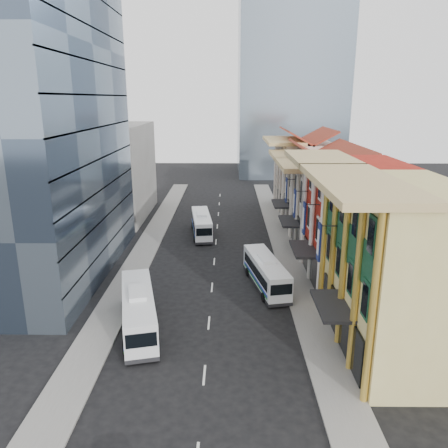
{
  "coord_description": "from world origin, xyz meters",
  "views": [
    {
      "loc": [
        1.56,
        -24.06,
        17.67
      ],
      "look_at": [
        1.1,
        22.85,
        4.15
      ],
      "focal_mm": 35.0,
      "sensor_mm": 36.0,
      "label": 1
    }
  ],
  "objects_px": {
    "office_tower": "(37,127)",
    "bus_left_far": "(202,224)",
    "shophouse_tan": "(403,269)",
    "bus_right": "(266,272)",
    "bus_left_near": "(138,310)"
  },
  "relations": [
    {
      "from": "bus_right",
      "to": "shophouse_tan",
      "type": "bearing_deg",
      "value": -60.64
    },
    {
      "from": "office_tower",
      "to": "bus_right",
      "type": "height_order",
      "value": "office_tower"
    },
    {
      "from": "shophouse_tan",
      "to": "bus_right",
      "type": "height_order",
      "value": "shophouse_tan"
    },
    {
      "from": "bus_left_near",
      "to": "bus_right",
      "type": "bearing_deg",
      "value": 23.96
    },
    {
      "from": "shophouse_tan",
      "to": "bus_right",
      "type": "xyz_separation_m",
      "value": [
        -8.77,
        10.23,
        -4.45
      ]
    },
    {
      "from": "shophouse_tan",
      "to": "bus_left_far",
      "type": "xyz_separation_m",
      "value": [
        -16.0,
        27.07,
        -4.44
      ]
    },
    {
      "from": "bus_left_far",
      "to": "bus_right",
      "type": "relative_size",
      "value": 1.01
    },
    {
      "from": "shophouse_tan",
      "to": "office_tower",
      "type": "xyz_separation_m",
      "value": [
        -31.0,
        14.0,
        9.0
      ]
    },
    {
      "from": "office_tower",
      "to": "bus_left_near",
      "type": "height_order",
      "value": "office_tower"
    },
    {
      "from": "office_tower",
      "to": "bus_left_far",
      "type": "distance_m",
      "value": 24.01
    },
    {
      "from": "shophouse_tan",
      "to": "bus_left_near",
      "type": "height_order",
      "value": "shophouse_tan"
    },
    {
      "from": "bus_left_near",
      "to": "bus_left_far",
      "type": "relative_size",
      "value": 1.08
    },
    {
      "from": "office_tower",
      "to": "bus_right",
      "type": "relative_size",
      "value": 3.11
    },
    {
      "from": "shophouse_tan",
      "to": "bus_right",
      "type": "bearing_deg",
      "value": 130.62
    },
    {
      "from": "shophouse_tan",
      "to": "bus_left_near",
      "type": "bearing_deg",
      "value": 174.11
    }
  ]
}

